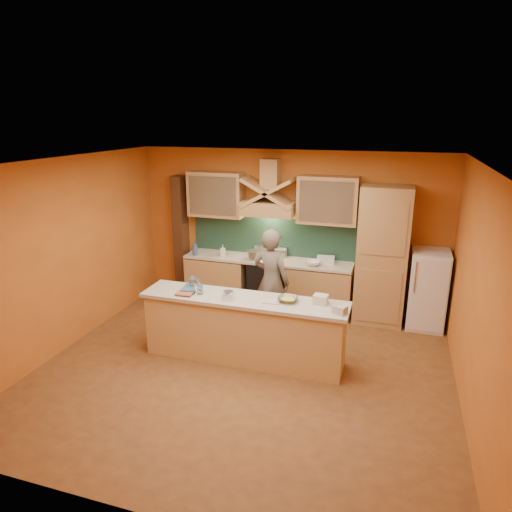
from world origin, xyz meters
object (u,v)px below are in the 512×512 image
(kitchen_scale, at_px, (228,296))
(stove, at_px, (267,284))
(fridge, at_px, (427,290))
(mixing_bowl, at_px, (288,299))
(person, at_px, (271,281))

(kitchen_scale, bearing_deg, stove, 85.11)
(fridge, bearing_deg, mixing_bowl, -135.54)
(kitchen_scale, height_order, mixing_bowl, kitchen_scale)
(stove, distance_m, fridge, 2.71)
(stove, relative_size, fridge, 0.69)
(mixing_bowl, bearing_deg, stove, 113.81)
(fridge, xyz_separation_m, kitchen_scale, (-2.68, -2.02, 0.35))
(fridge, bearing_deg, person, -159.14)
(person, xyz_separation_m, mixing_bowl, (0.49, -0.94, 0.13))
(stove, xyz_separation_m, fridge, (2.70, 0.00, 0.20))
(kitchen_scale, relative_size, mixing_bowl, 0.49)
(kitchen_scale, distance_m, mixing_bowl, 0.81)
(stove, bearing_deg, person, -70.35)
(stove, relative_size, mixing_bowl, 3.34)
(stove, xyz_separation_m, mixing_bowl, (0.82, -1.85, 0.53))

